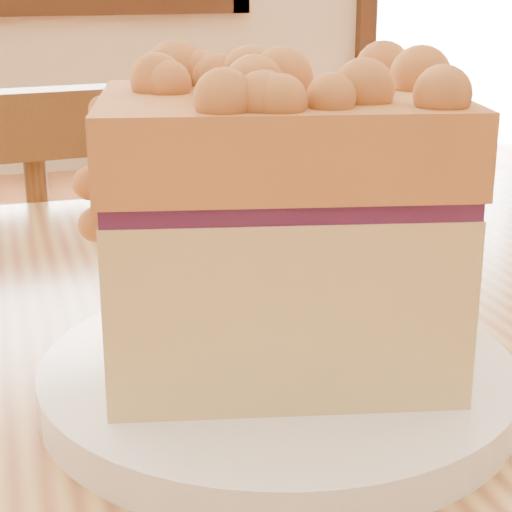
{
  "coord_description": "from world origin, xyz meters",
  "views": [
    {
      "loc": [
        -0.11,
        -0.23,
        0.92
      ],
      "look_at": [
        -0.0,
        0.12,
        0.8
      ],
      "focal_mm": 62.0,
      "sensor_mm": 36.0,
      "label": 1
    }
  ],
  "objects": [
    {
      "name": "cafe_chair_main",
      "position": [
        -0.09,
        0.63,
        0.42
      ],
      "size": [
        0.42,
        0.42,
        0.84
      ],
      "rotation": [
        0.0,
        0.0,
        3.25
      ],
      "color": "brown",
      "rests_on": "ground"
    },
    {
      "name": "cake_slice",
      "position": [
        -0.0,
        0.09,
        0.83
      ],
      "size": [
        0.16,
        0.13,
        0.13
      ],
      "rotation": [
        0.0,
        0.0,
        -0.23
      ],
      "color": "#DCBD7C",
      "rests_on": "plate"
    },
    {
      "name": "plate",
      "position": [
        -0.0,
        0.09,
        0.76
      ],
      "size": [
        0.2,
        0.2,
        0.02
      ],
      "color": "white",
      "rests_on": "cafe_table_main"
    }
  ]
}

